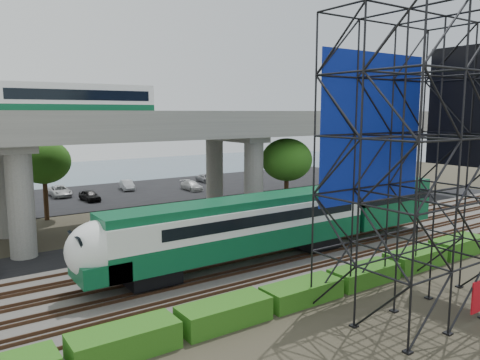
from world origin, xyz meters
TOP-DOWN VIEW (x-y plane):
  - ground at (0.00, 0.00)m, footprint 140.00×140.00m
  - ballast_bed at (0.00, 2.00)m, footprint 90.00×12.00m
  - service_road at (0.00, 10.50)m, footprint 90.00×5.00m
  - parking_lot at (0.00, 34.00)m, footprint 90.00×18.00m
  - harbor_water at (0.00, 56.00)m, footprint 140.00×40.00m
  - rail_tracks at (0.00, 2.00)m, footprint 90.00×9.52m
  - commuter_train at (3.64, 2.00)m, footprint 29.30×3.06m
  - overpass at (-0.35, 16.00)m, footprint 80.00×12.00m
  - scaffold_tower at (5.53, -7.98)m, footprint 9.36×6.36m
  - hedge_strip at (1.01, -4.30)m, footprint 34.60×1.80m
  - trees at (-4.67, 16.17)m, footprint 40.94×16.94m
  - parked_cars at (1.06, 33.79)m, footprint 37.80×9.41m

SIDE VIEW (x-z plane):
  - ground at x=0.00m, z-range 0.00..0.00m
  - harbor_water at x=0.00m, z-range 0.00..0.03m
  - service_road at x=0.00m, z-range 0.00..0.08m
  - parking_lot at x=0.00m, z-range 0.00..0.08m
  - ballast_bed at x=0.00m, z-range 0.00..0.20m
  - rail_tracks at x=0.00m, z-range 0.20..0.36m
  - hedge_strip at x=1.01m, z-range -0.04..1.16m
  - parked_cars at x=1.06m, z-range 0.05..1.33m
  - commuter_train at x=3.64m, z-range 0.73..5.03m
  - trees at x=-4.67m, z-range 1.73..9.42m
  - scaffold_tower at x=5.53m, z-range -0.03..14.97m
  - overpass at x=-0.35m, z-range 2.01..14.41m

